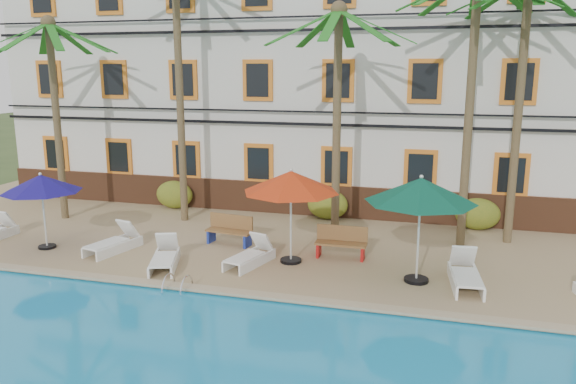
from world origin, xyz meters
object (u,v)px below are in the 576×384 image
(bench_left, at_px, (230,229))
(palm_d, at_px, (472,71))
(palm_c, at_px, (337,90))
(pool_ladder, at_px, (178,289))
(palm_a, at_px, (54,89))
(bench_right, at_px, (341,242))
(palm_e, at_px, (522,72))
(palm_b, at_px, (178,53))
(umbrella_blue, at_px, (41,184))
(lounger_b, at_px, (114,242))
(lounger_c, at_px, (165,257))
(lounger_d, at_px, (250,255))
(umbrella_red, at_px, (291,182))
(lounger_e, at_px, (465,274))
(umbrella_green, at_px, (421,191))

(bench_left, bearing_deg, palm_d, 14.43)
(palm_c, xyz_separation_m, pool_ladder, (-3.07, -4.97, -4.80))
(palm_a, xyz_separation_m, bench_right, (10.67, -1.67, -4.24))
(palm_a, height_order, palm_e, palm_e)
(palm_b, bearing_deg, umbrella_blue, -122.67)
(palm_c, relative_size, lounger_b, 3.77)
(lounger_c, height_order, lounger_d, lounger_c)
(palm_b, xyz_separation_m, bench_left, (2.66, -2.26, -5.46))
(umbrella_blue, bearing_deg, umbrella_red, 5.66)
(bench_right, bearing_deg, umbrella_red, -148.61)
(palm_a, distance_m, palm_c, 10.20)
(palm_c, distance_m, palm_e, 5.53)
(palm_d, height_order, bench_right, palm_d)
(lounger_c, relative_size, bench_left, 1.26)
(palm_b, height_order, lounger_d, palm_b)
(bench_left, bearing_deg, lounger_b, -152.61)
(palm_a, distance_m, lounger_e, 15.09)
(palm_a, height_order, bench_right, palm_a)
(palm_e, distance_m, pool_ladder, 11.80)
(palm_a, height_order, lounger_d, palm_a)
(lounger_d, bearing_deg, umbrella_red, 26.25)
(umbrella_green, xyz_separation_m, lounger_d, (-4.59, 0.07, -2.15))
(palm_a, distance_m, umbrella_green, 13.46)
(palm_b, bearing_deg, lounger_d, -45.07)
(pool_ladder, bearing_deg, palm_d, 39.01)
(palm_a, bearing_deg, umbrella_green, -13.33)
(bench_left, bearing_deg, palm_e, 16.62)
(bench_left, bearing_deg, palm_b, 139.70)
(palm_d, height_order, umbrella_red, palm_d)
(umbrella_blue, distance_m, umbrella_green, 11.16)
(umbrella_red, relative_size, pool_ladder, 3.68)
(lounger_c, relative_size, lounger_e, 0.97)
(umbrella_blue, bearing_deg, umbrella_green, 0.88)
(palm_c, bearing_deg, palm_a, 178.90)
(umbrella_red, bearing_deg, palm_e, 30.70)
(palm_d, height_order, pool_ladder, palm_d)
(palm_d, bearing_deg, lounger_e, -89.39)
(palm_c, relative_size, bench_right, 4.89)
(palm_b, bearing_deg, umbrella_red, -34.45)
(bench_left, bearing_deg, lounger_c, -112.00)
(lounger_c, xyz_separation_m, bench_left, (1.00, 2.47, 0.19))
(palm_c, height_order, palm_e, palm_e)
(lounger_c, distance_m, pool_ladder, 1.74)
(palm_b, height_order, umbrella_green, palm_b)
(palm_d, relative_size, lounger_b, 4.27)
(palm_e, distance_m, lounger_e, 6.70)
(lounger_d, xyz_separation_m, bench_right, (2.36, 1.31, 0.20))
(palm_d, relative_size, lounger_e, 4.15)
(lounger_c, bearing_deg, palm_a, 147.94)
(palm_d, bearing_deg, lounger_d, -149.04)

